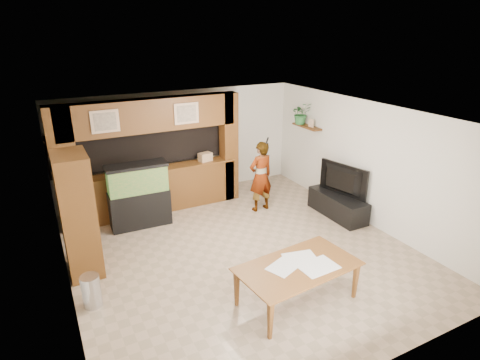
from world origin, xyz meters
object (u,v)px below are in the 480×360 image
person (261,176)px  aquarium (139,196)px  pantry_cabinet (78,215)px  dining_table (298,285)px  television (340,181)px

person → aquarium: bearing=-15.5°
pantry_cabinet → aquarium: size_ratio=1.54×
pantry_cabinet → dining_table: bearing=-41.5°
pantry_cabinet → television: pantry_cabinet is taller
person → dining_table: (-1.19, -3.21, -0.50)m
person → dining_table: 3.46m
television → dining_table: television is taller
aquarium → dining_table: bearing=-66.4°
aquarium → dining_table: size_ratio=0.75×
television → person: size_ratio=0.74×
aquarium → television: bearing=-19.3°
person → dining_table: person is taller
aquarium → dining_table: aquarium is taller
pantry_cabinet → dining_table: 3.78m
aquarium → person: bearing=-8.6°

